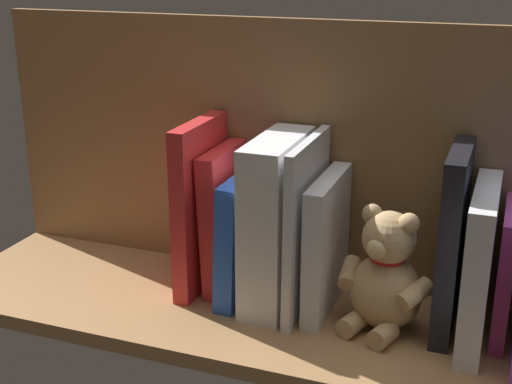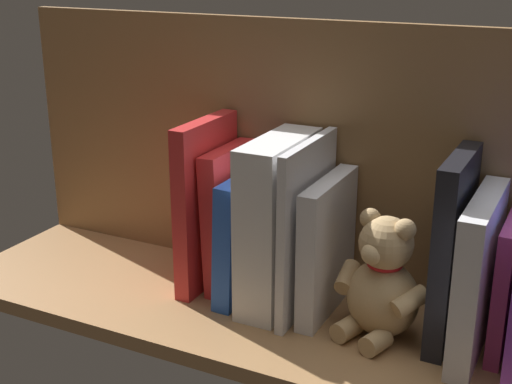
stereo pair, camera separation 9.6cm
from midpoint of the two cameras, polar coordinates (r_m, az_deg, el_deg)
ground_plane at (r=103.89cm, az=2.69°, el=-9.79°), size 94.94×30.09×2.20cm
shelf_back_panel at (r=106.91cm, az=5.67°, el=3.14°), size 94.94×1.50×39.66cm
book_2 at (r=96.89cm, az=22.34°, el=-6.94°), size 1.87×13.80×17.74cm
book_3 at (r=94.25cm, az=20.32°, el=-6.43°), size 3.09×18.66×20.66cm
book_4 at (r=95.27cm, az=18.42°, el=-4.47°), size 2.60×15.22×25.09cm
teddy_bear at (r=95.43cm, az=13.07°, el=-7.21°), size 13.21×12.98×17.15cm
book_5 at (r=99.25cm, az=8.55°, el=-4.44°), size 2.71×16.03×19.53cm
book_6 at (r=98.32cm, az=6.93°, el=-2.93°), size 1.45×17.69×24.83cm
dictionary_thick_white at (r=100.02cm, az=4.58°, el=-2.53°), size 5.98×17.00×24.56cm
book_7 at (r=103.55cm, az=1.97°, el=-3.47°), size 3.58×16.01×18.75cm
book_8 at (r=105.69cm, az=0.52°, el=-2.13°), size 3.60×13.05×21.67cm
book_9 at (r=105.48cm, az=-1.43°, el=-0.98°), size 2.46×15.35×25.69cm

